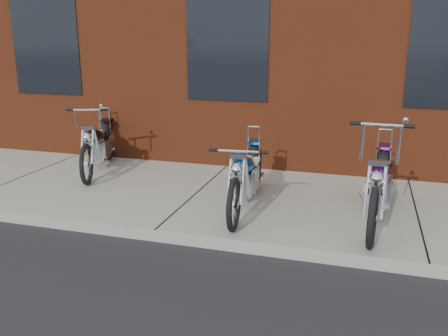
% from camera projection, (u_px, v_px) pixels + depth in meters
% --- Properties ---
extents(ground, '(120.00, 120.00, 0.00)m').
position_uv_depth(ground, '(155.00, 242.00, 5.60)').
color(ground, black).
rests_on(ground, ground).
extents(sidewalk, '(22.00, 3.00, 0.15)m').
position_uv_depth(sidewalk, '(198.00, 197.00, 6.97)').
color(sidewalk, '#9F998D').
rests_on(sidewalk, ground).
extents(chopper_purple, '(0.57, 2.34, 1.31)m').
position_uv_depth(chopper_purple, '(379.00, 187.00, 5.77)').
color(chopper_purple, black).
rests_on(chopper_purple, sidewalk).
extents(chopper_blue, '(0.54, 2.23, 0.97)m').
position_uv_depth(chopper_blue, '(246.00, 178.00, 6.23)').
color(chopper_blue, black).
rests_on(chopper_blue, sidewalk).
extents(chopper_third, '(0.86, 2.15, 1.13)m').
position_uv_depth(chopper_third, '(99.00, 147.00, 7.99)').
color(chopper_third, black).
rests_on(chopper_third, sidewalk).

